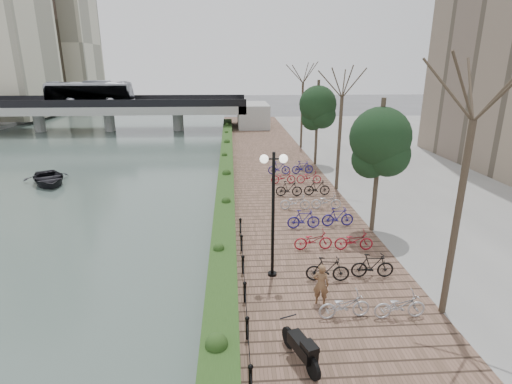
{
  "coord_description": "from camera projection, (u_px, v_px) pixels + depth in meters",
  "views": [
    {
      "loc": [
        1.02,
        -9.15,
        8.42
      ],
      "look_at": [
        2.29,
        10.91,
        2.0
      ],
      "focal_mm": 28.0,
      "sensor_mm": 36.0,
      "label": 1
    }
  ],
  "objects": [
    {
      "name": "ground",
      "position": [
        199.0,
        379.0,
        11.2
      ],
      "size": [
        220.0,
        220.0,
        0.0
      ],
      "primitive_type": "plane",
      "color": "#59595B",
      "rests_on": "ground"
    },
    {
      "name": "river_water",
      "position": [
        44.0,
        168.0,
        34.07
      ],
      "size": [
        30.0,
        130.0,
        0.02
      ],
      "primitive_type": "cube",
      "color": "#4B5D58",
      "rests_on": "ground"
    },
    {
      "name": "promenade",
      "position": [
        274.0,
        187.0,
        28.0
      ],
      "size": [
        8.0,
        75.0,
        0.5
      ],
      "primitive_type": "cube",
      "color": "brown",
      "rests_on": "ground"
    },
    {
      "name": "inland_pavement",
      "position": [
        493.0,
        183.0,
        28.96
      ],
      "size": [
        24.0,
        75.0,
        0.5
      ],
      "primitive_type": "cube",
      "color": "gray",
      "rests_on": "ground"
    },
    {
      "name": "hedge",
      "position": [
        226.0,
        171.0,
        30.01
      ],
      "size": [
        1.1,
        56.0,
        0.6
      ],
      "primitive_type": "cube",
      "color": "#213D16",
      "rests_on": "promenade"
    },
    {
      "name": "chain_fence",
      "position": [
        246.0,
        310.0,
        12.93
      ],
      "size": [
        0.1,
        14.1,
        0.7
      ],
      "color": "black",
      "rests_on": "promenade"
    },
    {
      "name": "lamppost",
      "position": [
        273.0,
        189.0,
        14.68
      ],
      "size": [
        1.02,
        0.32,
        4.95
      ],
      "color": "black",
      "rests_on": "promenade"
    },
    {
      "name": "motorcycle",
      "position": [
        300.0,
        346.0,
        11.0
      ],
      "size": [
        1.07,
        1.76,
        1.05
      ],
      "primitive_type": null,
      "rotation": [
        0.0,
        0.0,
        0.35
      ],
      "color": "black",
      "rests_on": "promenade"
    },
    {
      "name": "pedestrian",
      "position": [
        321.0,
        284.0,
        13.65
      ],
      "size": [
        0.64,
        0.52,
        1.51
      ],
      "primitive_type": "imported",
      "rotation": [
        0.0,
        0.0,
        2.8
      ],
      "color": "brown",
      "rests_on": "promenade"
    },
    {
      "name": "bicycle_parking",
      "position": [
        316.0,
        210.0,
        21.43
      ],
      "size": [
        2.4,
        19.89,
        1.0
      ],
      "color": "#B8B9BE",
      "rests_on": "promenade"
    },
    {
      "name": "street_trees",
      "position": [
        354.0,
        152.0,
        22.62
      ],
      "size": [
        3.2,
        37.12,
        6.8
      ],
      "color": "#342C1F",
      "rests_on": "promenade"
    },
    {
      "name": "bridge",
      "position": [
        104.0,
        105.0,
        52.03
      ],
      "size": [
        36.0,
        10.77,
        6.5
      ],
      "color": "#A09F9B",
      "rests_on": "ground"
    },
    {
      "name": "boat",
      "position": [
        48.0,
        178.0,
        29.27
      ],
      "size": [
        4.87,
        5.34,
        0.9
      ],
      "primitive_type": "imported",
      "rotation": [
        0.0,
        0.0,
        0.52
      ],
      "color": "black",
      "rests_on": "river_water"
    }
  ]
}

